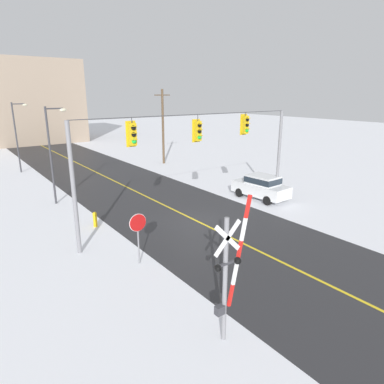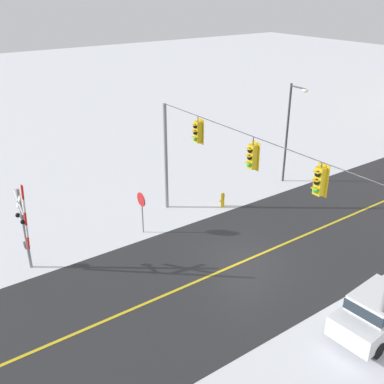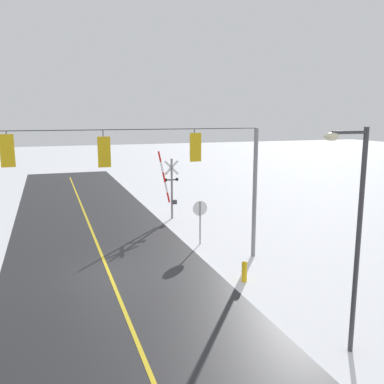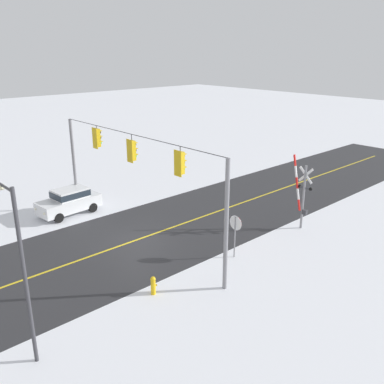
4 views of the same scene
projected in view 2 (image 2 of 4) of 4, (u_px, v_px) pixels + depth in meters
ground_plane at (246, 261)px, 21.52m from camera, size 160.00×160.00×0.00m
road_asphalt at (328, 225)px, 24.66m from camera, size 9.00×80.00×0.01m
lane_centre_line at (328, 225)px, 24.66m from camera, size 0.14×72.00×0.01m
signal_span at (250, 178)px, 19.74m from camera, size 14.20×0.47×6.22m
stop_sign at (141, 203)px, 23.25m from camera, size 0.80×0.09×2.35m
railroad_crossing at (24, 225)px, 20.02m from camera, size 1.41×0.31×4.51m
parked_car_white at (378, 310)px, 16.84m from camera, size 2.05×4.29×1.74m
streetlamp_near at (290, 125)px, 28.42m from camera, size 1.39×0.28×6.50m
fire_hydrant at (223, 199)px, 26.58m from camera, size 0.24×0.31×0.88m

